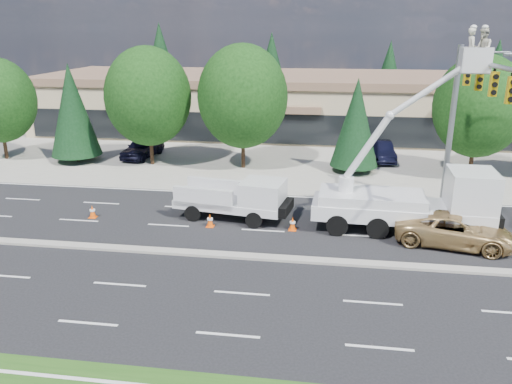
% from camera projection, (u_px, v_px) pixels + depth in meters
% --- Properties ---
extents(ground, '(140.00, 140.00, 0.00)m').
position_uv_depth(ground, '(254.00, 258.00, 22.44)').
color(ground, black).
rests_on(ground, ground).
extents(concrete_apron, '(140.00, 22.00, 0.01)m').
position_uv_depth(concrete_apron, '(289.00, 153.00, 41.24)').
color(concrete_apron, gray).
rests_on(concrete_apron, ground).
extents(road_median, '(120.00, 0.55, 0.12)m').
position_uv_depth(road_median, '(254.00, 257.00, 22.42)').
color(road_median, gray).
rests_on(road_median, ground).
extents(strip_mall, '(50.40, 15.40, 5.50)m').
position_uv_depth(strip_mall, '(298.00, 102.00, 49.73)').
color(strip_mall, tan).
rests_on(strip_mall, ground).
extents(tree_front_b, '(3.76, 3.76, 7.42)m').
position_uv_depth(tree_front_b, '(72.00, 110.00, 37.45)').
color(tree_front_b, '#332114').
rests_on(tree_front_b, ground).
extents(tree_front_c, '(6.27, 6.27, 8.70)m').
position_uv_depth(tree_front_c, '(148.00, 96.00, 36.29)').
color(tree_front_c, '#332114').
rests_on(tree_front_c, ground).
extents(tree_front_d, '(6.41, 6.41, 8.90)m').
position_uv_depth(tree_front_d, '(243.00, 97.00, 35.31)').
color(tree_front_d, '#332114').
rests_on(tree_front_d, ground).
extents(tree_front_e, '(3.37, 3.37, 6.65)m').
position_uv_depth(tree_front_e, '(356.00, 123.00, 34.75)').
color(tree_front_e, '#332114').
rests_on(tree_front_e, ground).
extents(tree_front_f, '(5.97, 5.97, 8.29)m').
position_uv_depth(tree_front_f, '(479.00, 107.00, 33.27)').
color(tree_front_f, '#332114').
rests_on(tree_front_f, ground).
extents(tree_back_a, '(5.34, 5.34, 10.52)m').
position_uv_depth(tree_back_a, '(161.00, 63.00, 62.58)').
color(tree_back_a, '#332114').
rests_on(tree_back_a, ground).
extents(tree_back_b, '(4.77, 4.77, 9.40)m').
position_uv_depth(tree_back_b, '(272.00, 69.00, 60.88)').
color(tree_back_b, '#332114').
rests_on(tree_back_b, ground).
extents(tree_back_c, '(4.31, 4.31, 8.50)m').
position_uv_depth(tree_back_c, '(389.00, 75.00, 59.15)').
color(tree_back_c, '#332114').
rests_on(tree_back_c, ground).
extents(tree_back_d, '(4.41, 4.41, 8.70)m').
position_uv_depth(tree_back_d, '(495.00, 75.00, 57.50)').
color(tree_back_d, '#332114').
rests_on(tree_back_d, ground).
extents(signal_mast, '(2.76, 10.16, 9.00)m').
position_uv_depth(signal_mast, '(465.00, 105.00, 25.81)').
color(signal_mast, gray).
rests_on(signal_mast, ground).
extents(utility_pickup, '(6.12, 3.02, 2.25)m').
position_uv_depth(utility_pickup, '(238.00, 203.00, 26.77)').
color(utility_pickup, silver).
rests_on(utility_pickup, ground).
extents(bucket_truck, '(8.84, 3.14, 9.98)m').
position_uv_depth(bucket_truck, '(419.00, 192.00, 24.66)').
color(bucket_truck, silver).
rests_on(bucket_truck, ground).
extents(traffic_cone_a, '(0.40, 0.40, 0.70)m').
position_uv_depth(traffic_cone_a, '(92.00, 212.00, 27.12)').
color(traffic_cone_a, '#F75107').
rests_on(traffic_cone_a, ground).
extents(traffic_cone_b, '(0.40, 0.40, 0.70)m').
position_uv_depth(traffic_cone_b, '(210.00, 220.00, 25.87)').
color(traffic_cone_b, '#F75107').
rests_on(traffic_cone_b, ground).
extents(traffic_cone_c, '(0.40, 0.40, 0.70)m').
position_uv_depth(traffic_cone_c, '(293.00, 224.00, 25.43)').
color(traffic_cone_c, '#F75107').
rests_on(traffic_cone_c, ground).
extents(traffic_cone_d, '(0.40, 0.40, 0.70)m').
position_uv_depth(traffic_cone_d, '(410.00, 233.00, 24.30)').
color(traffic_cone_d, '#F75107').
rests_on(traffic_cone_d, ground).
extents(minivan, '(5.88, 3.57, 1.52)m').
position_uv_depth(minivan, '(455.00, 230.00, 23.59)').
color(minivan, tan).
rests_on(minivan, ground).
extents(parked_car_west, '(2.56, 4.96, 1.62)m').
position_uv_depth(parked_car_west, '(142.00, 147.00, 39.64)').
color(parked_car_west, black).
rests_on(parked_car_west, ground).
extents(parked_car_east, '(2.11, 4.73, 1.51)m').
position_uv_depth(parked_car_east, '(381.00, 151.00, 38.69)').
color(parked_car_east, black).
rests_on(parked_car_east, ground).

